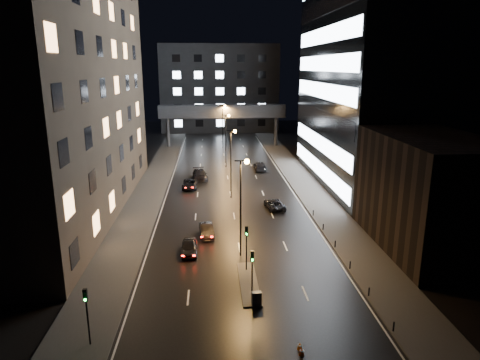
% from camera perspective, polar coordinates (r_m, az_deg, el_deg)
% --- Properties ---
extents(ground, '(160.00, 160.00, 0.00)m').
position_cam_1_polar(ground, '(74.95, -1.65, 0.35)').
color(ground, black).
rests_on(ground, ground).
extents(sidewalk_left, '(5.00, 110.00, 0.15)m').
position_cam_1_polar(sidewalk_left, '(70.70, -11.65, -0.80)').
color(sidewalk_left, '#383533').
rests_on(sidewalk_left, ground).
extents(sidewalk_right, '(5.00, 110.00, 0.15)m').
position_cam_1_polar(sidewalk_right, '(71.71, 8.55, -0.43)').
color(sidewalk_right, '#383533').
rests_on(sidewalk_right, ground).
extents(building_left, '(15.00, 48.00, 40.00)m').
position_cam_1_polar(building_left, '(59.80, -23.97, 14.78)').
color(building_left, '#2D2319').
rests_on(building_left, ground).
extents(building_right_low, '(10.00, 18.00, 12.00)m').
position_cam_1_polar(building_right_low, '(49.08, 23.99, -1.60)').
color(building_right_low, black).
rests_on(building_right_low, ground).
extents(building_right_glass, '(20.00, 36.00, 45.00)m').
position_cam_1_polar(building_right_glass, '(74.02, 19.01, 16.98)').
color(building_right_glass, black).
rests_on(building_right_glass, ground).
extents(building_far, '(34.00, 14.00, 25.00)m').
position_cam_1_polar(building_far, '(130.66, -2.77, 12.13)').
color(building_far, '#333335').
rests_on(building_far, ground).
extents(skybridge, '(30.00, 3.00, 10.00)m').
position_cam_1_polar(skybridge, '(103.05, -2.39, 9.06)').
color(skybridge, '#333335').
rests_on(skybridge, ground).
extents(median_island, '(1.60, 8.00, 0.15)m').
position_cam_1_polar(median_island, '(39.40, 1.16, -13.57)').
color(median_island, '#383533').
rests_on(median_island, ground).
extents(traffic_signal_near, '(0.28, 0.34, 4.40)m').
position_cam_1_polar(traffic_signal_near, '(40.32, 0.87, -8.11)').
color(traffic_signal_near, black).
rests_on(traffic_signal_near, median_island).
extents(traffic_signal_far, '(0.28, 0.34, 4.40)m').
position_cam_1_polar(traffic_signal_far, '(35.35, 1.63, -11.59)').
color(traffic_signal_far, black).
rests_on(traffic_signal_far, median_island).
extents(traffic_signal_corner, '(0.28, 0.34, 4.40)m').
position_cam_1_polar(traffic_signal_corner, '(32.08, -19.77, -15.82)').
color(traffic_signal_corner, black).
rests_on(traffic_signal_corner, ground).
extents(bollard_row, '(0.12, 25.12, 0.90)m').
position_cam_1_polar(bollard_row, '(45.05, 13.47, -9.64)').
color(bollard_row, black).
rests_on(bollard_row, ground).
extents(streetlight_near, '(1.45, 0.50, 10.15)m').
position_cam_1_polar(streetlight_near, '(42.43, 0.30, -2.02)').
color(streetlight_near, black).
rests_on(streetlight_near, ground).
extents(streetlight_mid_a, '(1.45, 0.50, 10.15)m').
position_cam_1_polar(streetlight_mid_a, '(61.80, -1.08, 3.38)').
color(streetlight_mid_a, black).
rests_on(streetlight_mid_a, ground).
extents(streetlight_mid_b, '(1.45, 0.50, 10.15)m').
position_cam_1_polar(streetlight_mid_b, '(81.48, -1.80, 6.20)').
color(streetlight_mid_b, black).
rests_on(streetlight_mid_b, ground).
extents(streetlight_far, '(1.45, 0.50, 10.15)m').
position_cam_1_polar(streetlight_far, '(101.28, -2.25, 7.91)').
color(streetlight_far, black).
rests_on(streetlight_far, ground).
extents(car_away_a, '(1.76, 4.15, 1.40)m').
position_cam_1_polar(car_away_a, '(45.18, -6.76, -8.90)').
color(car_away_a, black).
rests_on(car_away_a, ground).
extents(car_away_b, '(1.93, 4.27, 1.36)m').
position_cam_1_polar(car_away_b, '(49.48, -4.45, -6.69)').
color(car_away_b, black).
rests_on(car_away_b, ground).
extents(car_away_c, '(2.37, 4.97, 1.37)m').
position_cam_1_polar(car_away_c, '(68.51, -6.72, -0.56)').
color(car_away_c, black).
rests_on(car_away_c, ground).
extents(car_away_d, '(2.97, 5.76, 1.60)m').
position_cam_1_polar(car_away_d, '(73.87, -5.34, 0.71)').
color(car_away_d, black).
rests_on(car_away_d, ground).
extents(car_toward_a, '(2.79, 4.97, 1.31)m').
position_cam_1_polar(car_toward_a, '(58.64, 4.61, -3.21)').
color(car_toward_a, black).
rests_on(car_toward_a, ground).
extents(car_toward_b, '(2.24, 5.29, 1.52)m').
position_cam_1_polar(car_toward_b, '(80.25, 2.67, 1.88)').
color(car_toward_b, black).
rests_on(car_toward_b, ground).
extents(utility_cabinet, '(0.83, 0.53, 1.11)m').
position_cam_1_polar(utility_cabinet, '(35.91, 2.21, -15.47)').
color(utility_cabinet, '#4C4D4F').
rests_on(utility_cabinet, median_island).
extents(cone_a, '(0.40, 0.40, 0.54)m').
position_cam_1_polar(cone_a, '(31.79, 7.99, -21.06)').
color(cone_a, orange).
rests_on(cone_a, ground).
extents(cone_b, '(0.46, 0.46, 0.56)m').
position_cam_1_polar(cone_b, '(31.30, 8.23, -21.70)').
color(cone_b, '#E44A0C').
rests_on(cone_b, ground).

